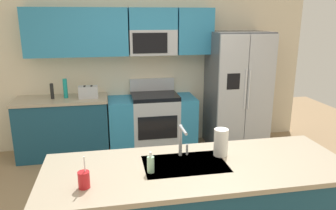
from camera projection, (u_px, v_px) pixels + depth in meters
name	position (u px, v px, depth m)	size (l,w,h in m)	color
ground_plane	(178.00, 210.00, 3.59)	(9.00, 9.00, 0.00)	#997A56
kitchen_wall_unit	(142.00, 56.00, 5.15)	(5.20, 0.43, 2.60)	beige
back_counter	(64.00, 127.00, 4.92)	(1.35, 0.63, 0.90)	navy
range_oven	(152.00, 122.00, 5.17)	(1.36, 0.61, 1.10)	#B7BABF
refrigerator	(237.00, 90.00, 5.23)	(0.90, 0.76, 1.85)	#4C4F54
toaster	(88.00, 92.00, 4.80)	(0.28, 0.16, 0.18)	#B7BABF
pepper_mill	(52.00, 91.00, 4.75)	(0.05, 0.05, 0.23)	black
bottle_teal	(65.00, 88.00, 4.80)	(0.06, 0.06, 0.29)	teal
sink_faucet	(182.00, 138.00, 2.77)	(0.08, 0.21, 0.28)	#B7BABF
drink_cup_red	(84.00, 180.00, 2.29)	(0.08, 0.08, 0.24)	red
soap_dispenser	(151.00, 164.00, 2.51)	(0.06, 0.06, 0.17)	#A5D8B2
paper_towel_roll	(221.00, 142.00, 2.81)	(0.12, 0.12, 0.24)	white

